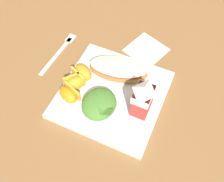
{
  "coord_description": "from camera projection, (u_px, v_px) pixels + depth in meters",
  "views": [
    {
      "loc": [
        0.34,
        0.15,
        0.61
      ],
      "look_at": [
        0.0,
        0.0,
        0.03
      ],
      "focal_mm": 40.45,
      "sensor_mm": 36.0,
      "label": 1
    }
  ],
  "objects": [
    {
      "name": "ground",
      "position": [
        112.0,
        96.0,
        0.72
      ],
      "size": [
        3.0,
        3.0,
        0.0
      ],
      "primitive_type": "plane",
      "color": "olive"
    },
    {
      "name": "white_plate",
      "position": [
        112.0,
        94.0,
        0.71
      ],
      "size": [
        0.28,
        0.28,
        0.02
      ],
      "primitive_type": "cube",
      "color": "silver",
      "rests_on": "ground"
    },
    {
      "name": "paper_napkin",
      "position": [
        146.0,
        50.0,
        0.81
      ],
      "size": [
        0.14,
        0.14,
        0.0
      ],
      "primitive_type": "cube",
      "rotation": [
        0.0,
        0.0,
        -0.34
      ],
      "color": "white",
      "rests_on": "ground"
    },
    {
      "name": "metal_fork",
      "position": [
        60.0,
        50.0,
        0.8
      ],
      "size": [
        0.19,
        0.03,
        0.01
      ],
      "color": "silver",
      "rests_on": "ground"
    },
    {
      "name": "milk_carton",
      "position": [
        143.0,
        98.0,
        0.62
      ],
      "size": [
        0.06,
        0.04,
        0.11
      ],
      "color": "#B7332D",
      "rests_on": "white_plate"
    },
    {
      "name": "orange_wedge_front",
      "position": [
        83.0,
        73.0,
        0.71
      ],
      "size": [
        0.06,
        0.07,
        0.04
      ],
      "color": "orange",
      "rests_on": "white_plate"
    },
    {
      "name": "orange_wedge_middle",
      "position": [
        75.0,
        82.0,
        0.7
      ],
      "size": [
        0.07,
        0.07,
        0.04
      ],
      "color": "orange",
      "rests_on": "white_plate"
    },
    {
      "name": "cheesy_pizza_bread",
      "position": [
        118.0,
        69.0,
        0.72
      ],
      "size": [
        0.11,
        0.18,
        0.04
      ],
      "color": "#A87038",
      "rests_on": "white_plate"
    },
    {
      "name": "orange_wedge_rear",
      "position": [
        69.0,
        94.0,
        0.68
      ],
      "size": [
        0.06,
        0.07,
        0.04
      ],
      "color": "orange",
      "rests_on": "white_plate"
    },
    {
      "name": "green_salad_pile",
      "position": [
        99.0,
        104.0,
        0.66
      ],
      "size": [
        0.1,
        0.09,
        0.05
      ],
      "color": "#4C8433",
      "rests_on": "white_plate"
    }
  ]
}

